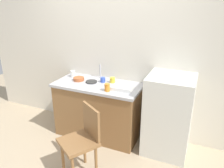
# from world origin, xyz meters

# --- Properties ---
(ground_plane) EXTENTS (8.00, 8.00, 0.00)m
(ground_plane) POSITION_xyz_m (0.00, 0.00, 0.00)
(ground_plane) COLOR tan
(back_wall) EXTENTS (4.80, 0.10, 2.57)m
(back_wall) POSITION_xyz_m (0.00, 1.00, 1.28)
(back_wall) COLOR silver
(back_wall) RESTS_ON ground_plane
(cabinet_base) EXTENTS (1.26, 0.60, 0.82)m
(cabinet_base) POSITION_xyz_m (-0.09, 0.65, 0.41)
(cabinet_base) COLOR olive
(cabinet_base) RESTS_ON ground_plane
(countertop) EXTENTS (1.30, 0.64, 0.04)m
(countertop) POSITION_xyz_m (-0.09, 0.65, 0.84)
(countertop) COLOR #B7B7BC
(countertop) RESTS_ON cabinet_base
(faucet) EXTENTS (0.02, 0.02, 0.22)m
(faucet) POSITION_xyz_m (-0.17, 0.90, 0.97)
(faucet) COLOR #B7B7BC
(faucet) RESTS_ON countertop
(refrigerator) EXTENTS (0.60, 0.58, 1.12)m
(refrigerator) POSITION_xyz_m (0.97, 0.66, 0.56)
(refrigerator) COLOR silver
(refrigerator) RESTS_ON ground_plane
(chair) EXTENTS (0.55, 0.55, 0.89)m
(chair) POSITION_xyz_m (0.12, -0.20, 0.50)
(chair) COLOR olive
(chair) RESTS_ON ground_plane
(dish_tray) EXTENTS (0.28, 0.20, 0.05)m
(dish_tray) POSITION_xyz_m (0.33, 0.58, 0.89)
(dish_tray) COLOR white
(dish_tray) RESTS_ON countertop
(terracotta_bowl) EXTENTS (0.17, 0.17, 0.05)m
(terracotta_bowl) POSITION_xyz_m (-0.43, 0.65, 0.89)
(terracotta_bowl) COLOR #B25B33
(terracotta_bowl) RESTS_ON countertop
(hotplate) EXTENTS (0.17, 0.17, 0.02)m
(hotplate) POSITION_xyz_m (-0.21, 0.66, 0.87)
(hotplate) COLOR #2D2D2D
(hotplate) RESTS_ON countertop
(cup_white) EXTENTS (0.08, 0.08, 0.10)m
(cup_white) POSITION_xyz_m (-0.60, 0.76, 0.92)
(cup_white) COLOR white
(cup_white) RESTS_ON countertop
(cup_blue) EXTENTS (0.08, 0.08, 0.07)m
(cup_blue) POSITION_xyz_m (-0.05, 0.74, 0.90)
(cup_blue) COLOR blue
(cup_blue) RESTS_ON countertop
(cup_yellow) EXTENTS (0.08, 0.08, 0.08)m
(cup_yellow) POSITION_xyz_m (0.09, 0.78, 0.90)
(cup_yellow) COLOR yellow
(cup_yellow) RESTS_ON countertop
(cup_orange) EXTENTS (0.08, 0.08, 0.11)m
(cup_orange) POSITION_xyz_m (0.15, 0.45, 0.92)
(cup_orange) COLOR orange
(cup_orange) RESTS_ON countertop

